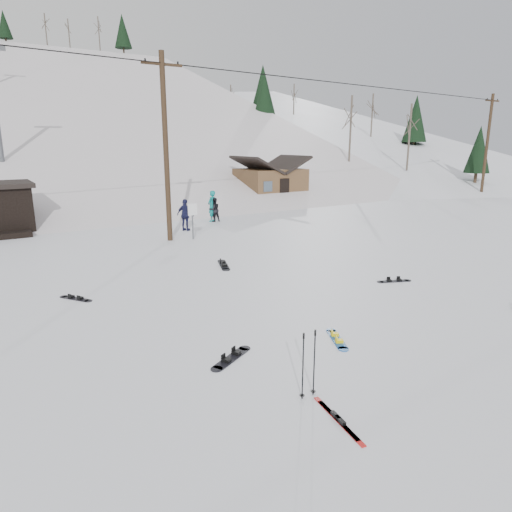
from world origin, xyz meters
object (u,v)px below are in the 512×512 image
cabin (270,184)px  hero_snowboard (337,339)px  utility_pole (166,146)px  hero_skis (338,419)px

cabin → hero_snowboard: 27.52m
cabin → utility_pole: bearing=-142.4°
cabin → hero_skis: (-16.39, -26.23, -1.46)m
hero_snowboard → hero_skis: size_ratio=0.79×
cabin → hero_snowboard: (-14.04, -23.62, -1.46)m
hero_snowboard → hero_skis: (-2.35, -2.61, -0.00)m
utility_pole → hero_snowboard: size_ratio=7.09×
utility_pole → hero_snowboard: (-1.04, -13.62, -4.66)m
hero_skis → cabin: bearing=68.5°
utility_pole → hero_skis: size_ratio=5.61×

